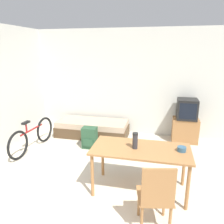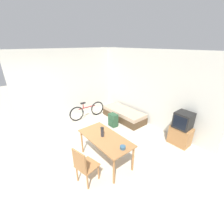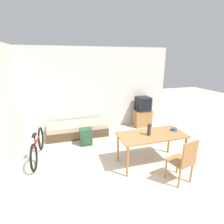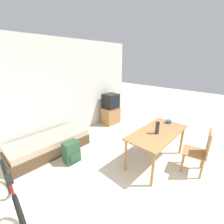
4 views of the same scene
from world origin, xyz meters
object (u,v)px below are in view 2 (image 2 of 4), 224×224
at_px(dining_table, 105,140).
at_px(thermos_flask, 102,131).
at_px(daybed, 124,114).
at_px(backpack, 113,120).
at_px(wooden_chair, 84,165).
at_px(tv, 181,129).
at_px(mate_bowl, 123,147).
at_px(bicycle, 87,111).

xyz_separation_m(dining_table, thermos_flask, (-0.09, -0.02, 0.22)).
height_order(daybed, dining_table, dining_table).
height_order(dining_table, backpack, dining_table).
bearing_deg(wooden_chair, dining_table, 108.71).
xyz_separation_m(tv, backpack, (-2.16, -0.86, -0.27)).
distance_m(daybed, mate_bowl, 2.92).
bearing_deg(thermos_flask, tv, 66.59).
distance_m(wooden_chair, bicycle, 3.28).
relative_size(tv, thermos_flask, 4.23).
relative_size(bicycle, thermos_flask, 6.19).
xyz_separation_m(daybed, dining_table, (1.44, -2.05, 0.45)).
relative_size(dining_table, backpack, 3.06).
bearing_deg(daybed, backpack, -77.25).
bearing_deg(backpack, bicycle, -163.28).
xyz_separation_m(bicycle, backpack, (1.22, 0.37, -0.07)).
bearing_deg(dining_table, backpack, 133.72).
distance_m(tv, mate_bowl, 2.20).
relative_size(thermos_flask, backpack, 0.51).
height_order(wooden_chair, thermos_flask, thermos_flask).
relative_size(tv, mate_bowl, 8.24).
bearing_deg(tv, thermos_flask, -113.41).
relative_size(daybed, backpack, 3.78).
relative_size(daybed, tv, 1.73).
height_order(daybed, mate_bowl, mate_bowl).
bearing_deg(wooden_chair, thermos_flask, 114.86).
distance_m(daybed, tv, 2.34).
bearing_deg(dining_table, wooden_chair, -71.29).
xyz_separation_m(daybed, backpack, (0.16, -0.71, 0.04)).
distance_m(dining_table, wooden_chair, 0.84).
height_order(wooden_chair, mate_bowl, wooden_chair).
height_order(tv, bicycle, tv).
xyz_separation_m(tv, dining_table, (-0.87, -2.20, 0.14)).
height_order(bicycle, mate_bowl, mate_bowl).
bearing_deg(mate_bowl, tv, 82.70).
relative_size(wooden_chair, thermos_flask, 3.70).
bearing_deg(mate_bowl, thermos_flask, -175.44).
xyz_separation_m(wooden_chair, backpack, (-1.55, 2.12, -0.27)).
bearing_deg(bicycle, dining_table, -21.28).
distance_m(wooden_chair, mate_bowl, 0.92).
height_order(daybed, wooden_chair, wooden_chair).
bearing_deg(backpack, dining_table, -46.28).
distance_m(daybed, thermos_flask, 2.57).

